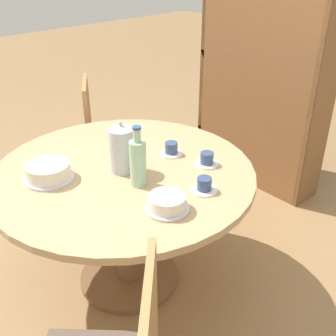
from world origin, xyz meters
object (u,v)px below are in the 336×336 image
at_px(bookshelf, 262,66).
at_px(cake_second, 167,203).
at_px(coffee_pot, 121,149).
at_px(water_bottle, 138,161).
at_px(cup_b, 204,186).
at_px(chair_a, 109,138).
at_px(cake_main, 48,172).
at_px(cup_c, 207,160).
at_px(cup_a, 171,149).

distance_m(bookshelf, cake_second, 1.70).
relative_size(coffee_pot, water_bottle, 0.89).
distance_m(water_bottle, cup_b, 0.32).
relative_size(chair_a, bookshelf, 0.46).
distance_m(coffee_pot, cup_b, 0.45).
relative_size(chair_a, water_bottle, 3.04).
relative_size(cake_second, cup_b, 1.55).
bearing_deg(coffee_pot, cake_second, -7.92).
xyz_separation_m(bookshelf, cake_second, (0.71, -1.54, -0.16)).
height_order(cake_main, cup_c, cake_main).
height_order(chair_a, bookshelf, bookshelf).
height_order(coffee_pot, cup_b, coffee_pot).
distance_m(chair_a, cup_b, 1.30).
height_order(cake_second, cup_c, cake_second).
bearing_deg(cake_second, chair_a, 157.38).
xyz_separation_m(chair_a, bookshelf, (0.53, 1.02, 0.45)).
xyz_separation_m(cake_main, cup_b, (0.57, 0.49, -0.01)).
bearing_deg(water_bottle, bookshelf, 107.13).
relative_size(cup_b, cup_c, 1.00).
bearing_deg(water_bottle, chair_a, 154.23).
xyz_separation_m(chair_a, cake_second, (1.24, -0.52, 0.29)).
bearing_deg(bookshelf, cup_a, 105.72).
distance_m(chair_a, bookshelf, 1.23).
bearing_deg(cup_b, cake_second, -89.30).
distance_m(cake_main, cup_c, 0.79).
distance_m(bookshelf, cup_a, 1.23).
relative_size(coffee_pot, cup_b, 2.13).
bearing_deg(cup_c, cup_b, -48.43).
bearing_deg(cup_b, chair_a, 166.88).
relative_size(chair_a, cup_b, 7.23).
bearing_deg(bookshelf, cake_second, 114.81).
bearing_deg(cake_main, cake_second, 24.33).
bearing_deg(cake_main, coffee_pot, 62.40).
height_order(chair_a, coffee_pot, coffee_pot).
distance_m(chair_a, cup_a, 0.92).
xyz_separation_m(bookshelf, cup_a, (0.33, -1.18, -0.17)).
bearing_deg(cup_b, coffee_pot, -157.02).
distance_m(bookshelf, cake_main, 1.81).
height_order(coffee_pot, water_bottle, water_bottle).
bearing_deg(cake_main, cup_a, 72.76).
distance_m(bookshelf, cup_c, 1.25).
relative_size(bookshelf, coffee_pot, 7.34).
bearing_deg(cup_b, cup_c, 131.57).
height_order(chair_a, cup_c, chair_a).
height_order(bookshelf, cup_c, bookshelf).
height_order(coffee_pot, cup_c, coffee_pot).
distance_m(cake_second, cup_c, 0.45).
bearing_deg(cake_second, water_bottle, 171.22).
bearing_deg(coffee_pot, cup_c, 56.97).
distance_m(bookshelf, water_bottle, 1.57).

